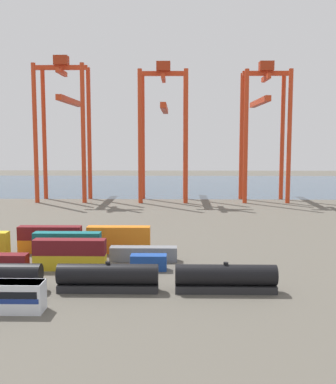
{
  "coord_description": "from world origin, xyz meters",
  "views": [
    {
      "loc": [
        18.05,
        -76.99,
        21.93
      ],
      "look_at": [
        15.84,
        35.64,
        9.17
      ],
      "focal_mm": 43.83,
      "sensor_mm": 36.0,
      "label": 1
    }
  ],
  "objects_px": {
    "freight_tank_row": "(50,277)",
    "gantry_crane_central": "(164,119)",
    "shipping_container_13": "(144,254)",
    "gantry_crane_east": "(264,118)",
    "shipping_container_4": "(70,262)",
    "gantry_crane_west": "(64,115)"
  },
  "relations": [
    {
      "from": "gantry_crane_central",
      "to": "gantry_crane_east",
      "type": "relative_size",
      "value": 1.0
    },
    {
      "from": "shipping_container_13",
      "to": "gantry_crane_east",
      "type": "distance_m",
      "value": 97.25
    },
    {
      "from": "shipping_container_4",
      "to": "gantry_crane_west",
      "type": "relative_size",
      "value": 0.24
    },
    {
      "from": "shipping_container_13",
      "to": "gantry_crane_central",
      "type": "xyz_separation_m",
      "value": [
        1.2,
        86.21,
        27.8
      ]
    },
    {
      "from": "freight_tank_row",
      "to": "gantry_crane_east",
      "type": "xyz_separation_m",
      "value": [
        49.1,
        102.72,
        27.25
      ]
    },
    {
      "from": "shipping_container_13",
      "to": "gantry_crane_east",
      "type": "bearing_deg",
      "value": 66.79
    },
    {
      "from": "freight_tank_row",
      "to": "gantry_crane_east",
      "type": "height_order",
      "value": "gantry_crane_east"
    },
    {
      "from": "shipping_container_4",
      "to": "gantry_crane_east",
      "type": "distance_m",
      "value": 107.34
    },
    {
      "from": "gantry_crane_west",
      "to": "gantry_crane_east",
      "type": "bearing_deg",
      "value": -0.05
    },
    {
      "from": "freight_tank_row",
      "to": "gantry_crane_central",
      "type": "relative_size",
      "value": 1.35
    },
    {
      "from": "gantry_crane_central",
      "to": "gantry_crane_east",
      "type": "distance_m",
      "value": 35.5
    },
    {
      "from": "freight_tank_row",
      "to": "gantry_crane_central",
      "type": "height_order",
      "value": "gantry_crane_central"
    },
    {
      "from": "freight_tank_row",
      "to": "gantry_crane_east",
      "type": "bearing_deg",
      "value": 64.45
    },
    {
      "from": "freight_tank_row",
      "to": "shipping_container_4",
      "type": "xyz_separation_m",
      "value": [
        0.38,
        11.28,
        -0.79
      ]
    },
    {
      "from": "gantry_crane_central",
      "to": "gantry_crane_east",
      "type": "bearing_deg",
      "value": -1.0
    },
    {
      "from": "shipping_container_13",
      "to": "gantry_crane_central",
      "type": "relative_size",
      "value": 0.25
    },
    {
      "from": "gantry_crane_central",
      "to": "freight_tank_row",
      "type": "bearing_deg",
      "value": -97.5
    },
    {
      "from": "shipping_container_4",
      "to": "gantry_crane_central",
      "type": "height_order",
      "value": "gantry_crane_central"
    },
    {
      "from": "gantry_crane_east",
      "to": "gantry_crane_central",
      "type": "bearing_deg",
      "value": 179.0
    },
    {
      "from": "shipping_container_13",
      "to": "gantry_crane_west",
      "type": "distance_m",
      "value": 96.75
    },
    {
      "from": "shipping_container_4",
      "to": "gantry_crane_east",
      "type": "bearing_deg",
      "value": 61.96
    },
    {
      "from": "shipping_container_4",
      "to": "shipping_container_13",
      "type": "height_order",
      "value": "same"
    }
  ]
}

